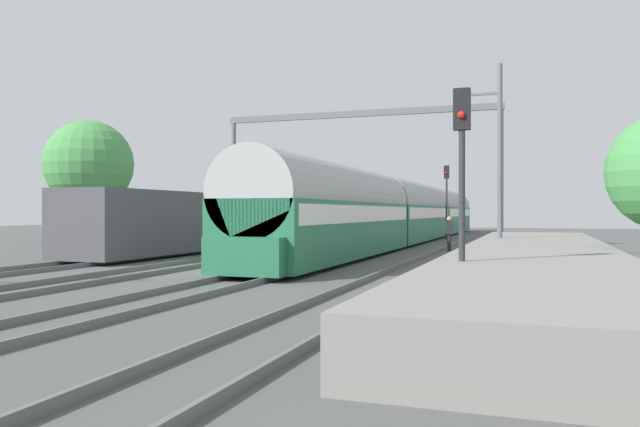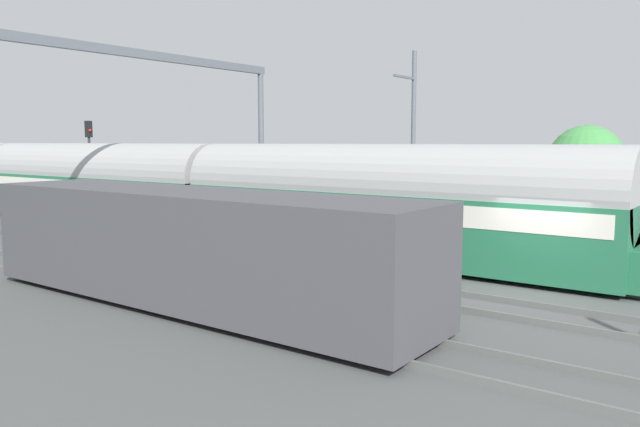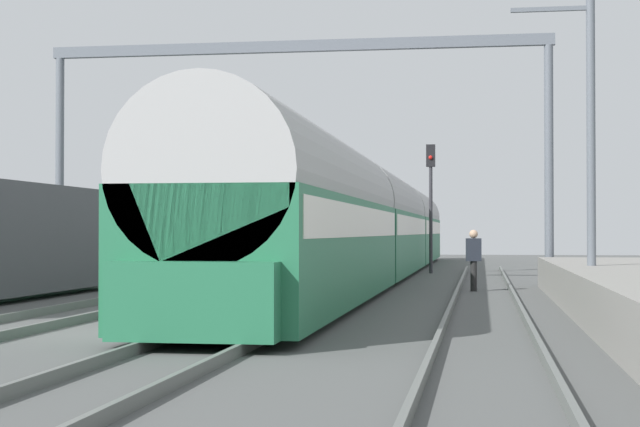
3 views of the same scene
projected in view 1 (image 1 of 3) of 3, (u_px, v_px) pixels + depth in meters
The scene contains 14 objects.
ground at pixel (221, 272), 20.42m from camera, with size 120.00×120.00×0.00m, color #4E5150.
track_far_west at pixel (72, 264), 22.40m from camera, with size 1.52×60.00×0.16m.
track_west at pixel (168, 267), 21.08m from camera, with size 1.52×60.00×0.16m.
track_east at pixel (277, 271), 19.76m from camera, with size 1.52×60.00×0.16m.
track_far_east at pixel (401, 275), 18.43m from camera, with size 1.52×60.00×0.16m.
platform at pixel (537, 261), 19.07m from camera, with size 4.40×28.00×0.90m.
passenger_train at pixel (410, 212), 40.67m from camera, with size 2.93×49.20×3.82m.
freight_car at pixel (172, 223), 28.56m from camera, with size 2.80×13.00×2.70m.
person_crossing at pixel (449, 231), 30.94m from camera, with size 0.44×0.32×1.73m.
railway_signal_near at pixel (462, 165), 13.43m from camera, with size 0.36×0.30×4.65m.
railway_signal_far at pixel (447, 192), 43.27m from camera, with size 0.36×0.30×5.20m.
catenary_gantry at pixel (358, 144), 36.08m from camera, with size 16.46×0.28×7.86m.
catenary_pole_east_mid at pixel (499, 158), 25.21m from camera, with size 1.90×0.20×8.00m.
tree_west_background at pixel (89, 164), 37.14m from camera, with size 5.24×5.24×7.45m.
Camera 1 is at (9.80, -18.20, 1.97)m, focal length 34.82 mm.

